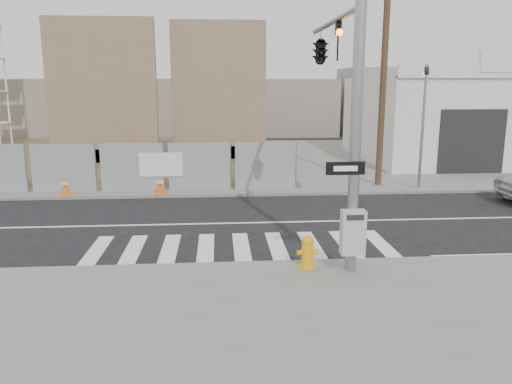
{
  "coord_description": "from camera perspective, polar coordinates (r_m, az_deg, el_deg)",
  "views": [
    {
      "loc": [
        -0.62,
        -15.89,
        4.45
      ],
      "look_at": [
        0.47,
        -1.66,
        1.4
      ],
      "focal_mm": 35.0,
      "sensor_mm": 36.0,
      "label": 1
    }
  ],
  "objects": [
    {
      "name": "signal_pole",
      "position": [
        14.2,
        8.5,
        13.27
      ],
      "size": [
        0.96,
        5.87,
        7.0
      ],
      "color": "gray",
      "rests_on": "sidewalk_near"
    },
    {
      "name": "sidewalk_far",
      "position": [
        30.22,
        -3.18,
        3.69
      ],
      "size": [
        50.0,
        20.0,
        0.12
      ],
      "primitive_type": "cube",
      "color": "slate",
      "rests_on": "ground"
    },
    {
      "name": "concrete_wall_right",
      "position": [
        30.0,
        -4.23,
        9.98
      ],
      "size": [
        5.5,
        1.3,
        8.0
      ],
      "color": "#7A5E49",
      "rests_on": "sidewalk_far"
    },
    {
      "name": "fire_hydrant",
      "position": [
        12.19,
        5.9,
        -6.8
      ],
      "size": [
        0.54,
        0.54,
        0.82
      ],
      "rotation": [
        0.0,
        0.0,
        0.33
      ],
      "color": "#EBA10D",
      "rests_on": "sidewalk_near"
    },
    {
      "name": "traffic_cone_c",
      "position": [
        21.4,
        -20.99,
        0.58
      ],
      "size": [
        0.51,
        0.51,
        0.75
      ],
      "rotation": [
        0.0,
        0.0,
        0.42
      ],
      "color": "orange",
      "rests_on": "sidewalk_far"
    },
    {
      "name": "traffic_cone_d",
      "position": [
        20.64,
        -10.93,
        0.79
      ],
      "size": [
        0.52,
        0.52,
        0.77
      ],
      "rotation": [
        0.0,
        0.0,
        0.41
      ],
      "color": "#FF5A0D",
      "rests_on": "sidewalk_far"
    },
    {
      "name": "ground",
      "position": [
        16.52,
        -2.09,
        -3.58
      ],
      "size": [
        100.0,
        100.0,
        0.0
      ],
      "primitive_type": "plane",
      "color": "black",
      "rests_on": "ground"
    },
    {
      "name": "utility_pole_right",
      "position": [
        22.56,
        14.42,
        13.61
      ],
      "size": [
        1.6,
        0.28,
        10.0
      ],
      "color": "#4F3724",
      "rests_on": "sidewalk_far"
    },
    {
      "name": "auto_shop",
      "position": [
        32.41,
        22.65,
        7.76
      ],
      "size": [
        12.0,
        10.2,
        5.95
      ],
      "color": "silver",
      "rests_on": "sidewalk_far"
    },
    {
      "name": "concrete_wall_left",
      "position": [
        29.69,
        -17.04,
        9.47
      ],
      "size": [
        6.0,
        1.3,
        8.0
      ],
      "color": "#7A5E49",
      "rests_on": "sidewalk_far"
    },
    {
      "name": "far_signal_pole",
      "position": [
        22.25,
        18.63,
        8.94
      ],
      "size": [
        0.16,
        0.2,
        5.6
      ],
      "color": "gray",
      "rests_on": "sidewalk_far"
    }
  ]
}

